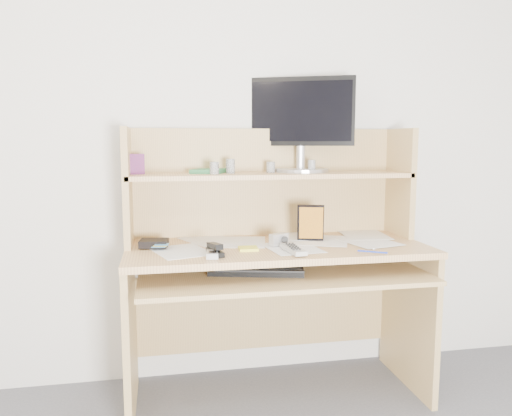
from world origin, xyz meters
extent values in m
cube|color=silver|center=(0.00, 1.80, 1.25)|extent=(3.60, 0.04, 2.50)
cube|color=tan|center=(0.00, 1.48, 0.73)|extent=(1.40, 0.60, 0.03)
cube|color=tan|center=(-0.68, 1.48, 0.36)|extent=(0.03, 0.56, 0.72)
cube|color=tan|center=(0.68, 1.48, 0.36)|extent=(0.03, 0.56, 0.72)
cube|color=tan|center=(0.00, 1.77, 0.34)|extent=(1.34, 0.02, 0.41)
cube|color=tan|center=(0.00, 1.36, 0.64)|extent=(1.28, 0.55, 0.02)
cube|color=tan|center=(0.00, 1.77, 1.02)|extent=(1.40, 0.02, 0.55)
cube|color=tan|center=(-0.68, 1.63, 1.02)|extent=(0.03, 0.30, 0.55)
cube|color=tan|center=(0.68, 1.63, 1.02)|extent=(0.03, 0.30, 0.55)
cube|color=tan|center=(0.00, 1.63, 1.07)|extent=(1.38, 0.30, 0.02)
cube|color=white|center=(0.00, 1.48, 0.75)|extent=(1.32, 0.54, 0.01)
cube|color=black|center=(-0.12, 1.37, 0.66)|extent=(0.44, 0.25, 0.02)
cube|color=black|center=(-0.12, 1.37, 0.67)|extent=(0.42, 0.23, 0.01)
cube|color=#ADADA8|center=(0.03, 1.31, 0.77)|extent=(0.08, 0.20, 0.02)
cube|color=#B0B0B3|center=(-0.33, 1.28, 0.77)|extent=(0.06, 0.10, 0.02)
cube|color=black|center=(-0.31, 1.33, 0.78)|extent=(0.07, 0.15, 0.04)
cube|color=black|center=(-0.57, 1.53, 0.77)|extent=(0.14, 0.12, 0.03)
cube|color=yellow|center=(-0.15, 1.41, 0.76)|extent=(0.09, 0.09, 0.01)
cube|color=silver|center=(0.00, 1.45, 0.78)|extent=(0.10, 0.07, 0.05)
cube|color=black|center=(0.17, 1.52, 0.85)|extent=(0.13, 0.05, 0.18)
cylinder|color=#1830B5|center=(0.36, 1.22, 0.76)|extent=(0.11, 0.07, 0.01)
cube|color=#A71628|center=(-0.64, 1.65, 1.13)|extent=(0.07, 0.04, 0.10)
cube|color=#388C49|center=(-0.29, 1.70, 1.09)|extent=(0.21, 0.24, 0.02)
cylinder|color=black|center=(-0.28, 1.58, 1.11)|extent=(0.05, 0.05, 0.06)
cylinder|color=white|center=(-0.20, 1.64, 1.12)|extent=(0.06, 0.06, 0.07)
cylinder|color=black|center=(0.01, 1.67, 1.11)|extent=(0.06, 0.06, 0.05)
cylinder|color=white|center=(0.21, 1.62, 1.11)|extent=(0.04, 0.04, 0.06)
cylinder|color=#B3B3B8|center=(0.17, 1.68, 1.09)|extent=(0.28, 0.28, 0.02)
cylinder|color=#B3B3B8|center=(0.17, 1.69, 1.16)|extent=(0.05, 0.05, 0.11)
cube|color=black|center=(0.17, 1.72, 1.39)|extent=(0.52, 0.25, 0.34)
cube|color=black|center=(0.17, 1.70, 1.39)|extent=(0.47, 0.20, 0.30)
camera|label=1|loc=(-0.53, -0.76, 1.23)|focal=35.00mm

